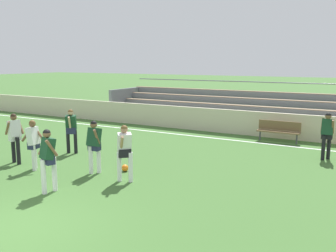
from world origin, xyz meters
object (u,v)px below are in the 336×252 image
Objects in this scene: soccer_ball at (125,168)px; player_dark_wide_right at (94,142)px; player_dark_on_ball at (71,127)px; player_dark_overlapping at (48,155)px; player_dark_trailing_run at (327,132)px; player_white_dropping_back at (33,141)px; bench_far_left at (279,129)px; player_white_wide_left at (15,134)px; bleacher_stand at (299,111)px; player_white_pressing_high at (125,148)px.

player_dark_wide_right is at bearing -138.83° from soccer_ball.
player_dark_overlapping is at bearing -54.05° from player_dark_on_ball.
player_white_dropping_back is at bearing -143.45° from player_dark_trailing_run.
player_dark_trailing_run reaches higher than player_white_dropping_back.
player_white_wide_left is (-6.97, -7.90, 0.48)m from bench_far_left.
player_dark_trailing_run is (8.49, 3.73, 0.00)m from player_dark_on_ball.
bench_far_left is at bearing -92.69° from bleacher_stand.
player_dark_on_ball is 7.62× the size of soccer_ball.
bleacher_stand is at bearing 87.31° from bench_far_left.
player_dark_trailing_run is (1.99, -5.79, 0.06)m from bleacher_stand.
player_white_pressing_high is 0.97× the size of player_white_wide_left.
soccer_ball is at bearing -16.74° from player_dark_on_ball.
bleacher_stand is 13.57× the size of player_white_dropping_back.
player_dark_overlapping reaches higher than player_white_pressing_high.
player_white_dropping_back reaches higher than soccer_ball.
bench_far_left is at bearing 67.94° from player_dark_overlapping.
bench_far_left is 8.18× the size of soccer_ball.
player_dark_trailing_run is at bearing 41.21° from soccer_ball.
player_dark_overlapping reaches higher than bench_far_left.
player_white_pressing_high is 0.99× the size of player_dark_trailing_run.
player_white_pressing_high reaches higher than bench_far_left.
player_dark_on_ball is at bearing 154.84° from player_white_pressing_high.
bench_far_left is 9.99m from player_white_dropping_back.
player_dark_overlapping is 9.36m from player_dark_trailing_run.
player_white_wide_left reaches higher than bench_far_left.
player_white_wide_left is (-9.13, -5.74, 0.03)m from player_dark_trailing_run.
player_white_dropping_back is at bearing -9.84° from player_white_wide_left.
bleacher_stand is 13.60m from player_dark_overlapping.
player_dark_on_ball is at bearing 102.42° from player_white_dropping_back.
soccer_ball is at bearing 15.60° from player_white_wide_left.
player_dark_overlapping is at bearing -112.06° from bench_far_left.
player_dark_overlapping is at bearing -129.55° from player_dark_trailing_run.
bench_far_left is at bearing 65.04° from soccer_ball.
bleacher_stand is at bearing 72.23° from soccer_ball.
player_white_dropping_back is 7.33× the size of soccer_ball.
player_white_pressing_high is (-2.76, -11.28, 0.05)m from bleacher_stand.
soccer_ball is (-0.60, 0.81, -0.88)m from player_white_pressing_high.
player_white_dropping_back is (-2.04, 1.29, -0.07)m from player_dark_overlapping.
player_white_dropping_back is (-6.01, -11.72, 0.01)m from bleacher_stand.
player_dark_wide_right is at bearing 8.24° from player_white_wide_left.
player_dark_trailing_run is at bearing 36.55° from player_white_dropping_back.
player_white_pressing_high is 7.26m from player_dark_trailing_run.
bleacher_stand is 12.82× the size of player_dark_overlapping.
player_white_pressing_high is 3.29m from player_white_dropping_back.
bench_far_left is at bearing 54.17° from player_white_dropping_back.
player_dark_trailing_run reaches higher than player_dark_wide_right.
bleacher_stand is at bearing 108.95° from player_dark_trailing_run.
player_dark_wide_right is 1.93m from player_dark_overlapping.
player_dark_trailing_run is at bearing 50.45° from player_dark_overlapping.
player_dark_on_ball is at bearing -124.30° from bleacher_stand.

